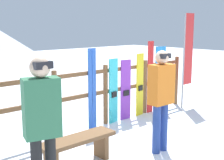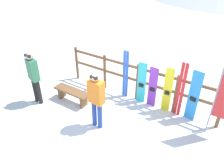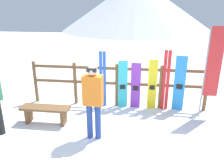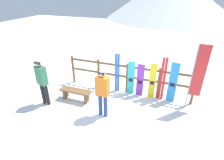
% 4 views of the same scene
% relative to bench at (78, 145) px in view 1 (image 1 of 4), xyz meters
% --- Properties ---
extents(ground_plane, '(40.00, 40.00, 0.00)m').
position_rel_bench_xyz_m(ground_plane, '(1.68, -0.51, -0.33)').
color(ground_plane, white).
extents(fence, '(5.15, 0.10, 1.29)m').
position_rel_bench_xyz_m(fence, '(1.68, 1.27, 0.42)').
color(fence, brown).
rests_on(fence, ground).
extents(bench, '(1.24, 0.36, 0.45)m').
position_rel_bench_xyz_m(bench, '(0.00, 0.00, 0.00)').
color(bench, brown).
rests_on(bench, ground).
extents(person_plaid_green, '(0.45, 0.33, 1.78)m').
position_rel_bench_xyz_m(person_plaid_green, '(-0.92, -0.61, 0.72)').
color(person_plaid_green, black).
rests_on(person_plaid_green, ground).
extents(person_orange, '(0.43, 0.26, 1.71)m').
position_rel_bench_xyz_m(person_orange, '(1.35, -0.49, 0.67)').
color(person_orange, navy).
rests_on(person_orange, ground).
extents(ski_pair_blue, '(0.19, 0.02, 1.66)m').
position_rel_bench_xyz_m(ski_pair_blue, '(1.27, 1.22, 0.50)').
color(ski_pair_blue, blue).
rests_on(ski_pair_blue, ground).
extents(snowboard_cyan, '(0.28, 0.08, 1.41)m').
position_rel_bench_xyz_m(snowboard_cyan, '(1.86, 1.21, 0.37)').
color(snowboard_cyan, '#2DBFCC').
rests_on(snowboard_cyan, ground).
extents(snowboard_purple, '(0.28, 0.07, 1.36)m').
position_rel_bench_xyz_m(snowboard_purple, '(2.23, 1.21, 0.34)').
color(snowboard_purple, purple).
rests_on(snowboard_purple, ground).
extents(snowboard_yellow, '(0.26, 0.08, 1.47)m').
position_rel_bench_xyz_m(snowboard_yellow, '(2.70, 1.21, 0.40)').
color(snowboard_yellow, yellow).
rests_on(snowboard_yellow, ground).
extents(ski_pair_red, '(0.19, 0.02, 1.74)m').
position_rel_bench_xyz_m(ski_pair_red, '(3.07, 1.22, 0.54)').
color(ski_pair_red, red).
rests_on(ski_pair_red, ground).
extents(snowboard_blue, '(0.31, 0.10, 1.60)m').
position_rel_bench_xyz_m(snowboard_blue, '(3.45, 1.21, 0.46)').
color(snowboard_blue, '#288CE0').
rests_on(snowboard_blue, ground).
extents(rental_flag, '(0.40, 0.04, 2.41)m').
position_rel_bench_xyz_m(rental_flag, '(4.12, 0.91, 1.07)').
color(rental_flag, '#99999E').
rests_on(rental_flag, ground).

